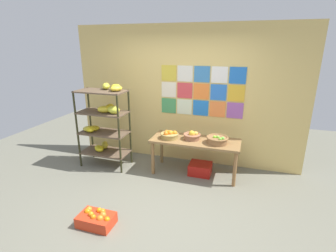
{
  "coord_description": "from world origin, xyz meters",
  "views": [
    {
      "loc": [
        1.18,
        -3.02,
        2.29
      ],
      "look_at": [
        -0.11,
        1.01,
        0.92
      ],
      "focal_mm": 27.07,
      "sensor_mm": 36.0,
      "label": 1
    }
  ],
  "objects_px": {
    "display_table": "(195,144)",
    "fruit_basket_back_left": "(217,140)",
    "produce_crate_under_table": "(200,169)",
    "fruit_basket_left": "(192,136)",
    "banana_shelf_unit": "(104,120)",
    "fruit_basket_centre": "(170,135)",
    "orange_crate_foreground": "(96,219)"
  },
  "relations": [
    {
      "from": "fruit_basket_back_left",
      "to": "produce_crate_under_table",
      "type": "distance_m",
      "value": 0.69
    },
    {
      "from": "fruit_basket_back_left",
      "to": "orange_crate_foreground",
      "type": "xyz_separation_m",
      "value": [
        -1.33,
        -1.74,
        -0.64
      ]
    },
    {
      "from": "produce_crate_under_table",
      "to": "orange_crate_foreground",
      "type": "height_order",
      "value": "same"
    },
    {
      "from": "fruit_basket_back_left",
      "to": "banana_shelf_unit",
      "type": "bearing_deg",
      "value": -176.91
    },
    {
      "from": "banana_shelf_unit",
      "to": "orange_crate_foreground",
      "type": "relative_size",
      "value": 3.43
    },
    {
      "from": "display_table",
      "to": "fruit_basket_back_left",
      "type": "xyz_separation_m",
      "value": [
        0.39,
        -0.05,
        0.15
      ]
    },
    {
      "from": "produce_crate_under_table",
      "to": "fruit_basket_back_left",
      "type": "bearing_deg",
      "value": -12.02
    },
    {
      "from": "banana_shelf_unit",
      "to": "display_table",
      "type": "xyz_separation_m",
      "value": [
        1.74,
        0.17,
        -0.35
      ]
    },
    {
      "from": "display_table",
      "to": "fruit_basket_left",
      "type": "xyz_separation_m",
      "value": [
        -0.07,
        0.02,
        0.15
      ]
    },
    {
      "from": "orange_crate_foreground",
      "to": "fruit_basket_left",
      "type": "bearing_deg",
      "value": 64.26
    },
    {
      "from": "banana_shelf_unit",
      "to": "fruit_basket_centre",
      "type": "distance_m",
      "value": 1.29
    },
    {
      "from": "fruit_basket_back_left",
      "to": "orange_crate_foreground",
      "type": "bearing_deg",
      "value": -127.39
    },
    {
      "from": "banana_shelf_unit",
      "to": "fruit_basket_back_left",
      "type": "height_order",
      "value": "banana_shelf_unit"
    },
    {
      "from": "fruit_basket_left",
      "to": "orange_crate_foreground",
      "type": "height_order",
      "value": "fruit_basket_left"
    },
    {
      "from": "fruit_basket_left",
      "to": "produce_crate_under_table",
      "type": "bearing_deg",
      "value": -3.24
    },
    {
      "from": "banana_shelf_unit",
      "to": "fruit_basket_back_left",
      "type": "xyz_separation_m",
      "value": [
        2.13,
        0.11,
        -0.2
      ]
    },
    {
      "from": "fruit_basket_back_left",
      "to": "produce_crate_under_table",
      "type": "height_order",
      "value": "fruit_basket_back_left"
    },
    {
      "from": "banana_shelf_unit",
      "to": "orange_crate_foreground",
      "type": "bearing_deg",
      "value": -63.85
    },
    {
      "from": "display_table",
      "to": "orange_crate_foreground",
      "type": "bearing_deg",
      "value": -117.66
    },
    {
      "from": "fruit_basket_back_left",
      "to": "orange_crate_foreground",
      "type": "distance_m",
      "value": 2.28
    },
    {
      "from": "fruit_basket_left",
      "to": "display_table",
      "type": "bearing_deg",
      "value": -16.06
    },
    {
      "from": "display_table",
      "to": "fruit_basket_back_left",
      "type": "bearing_deg",
      "value": -7.47
    },
    {
      "from": "produce_crate_under_table",
      "to": "orange_crate_foreground",
      "type": "xyz_separation_m",
      "value": [
        -1.05,
        -1.8,
        -0.01
      ]
    },
    {
      "from": "banana_shelf_unit",
      "to": "fruit_basket_centre",
      "type": "bearing_deg",
      "value": 4.82
    },
    {
      "from": "display_table",
      "to": "fruit_basket_left",
      "type": "distance_m",
      "value": 0.16
    },
    {
      "from": "display_table",
      "to": "produce_crate_under_table",
      "type": "xyz_separation_m",
      "value": [
        0.11,
        0.01,
        -0.48
      ]
    },
    {
      "from": "fruit_basket_centre",
      "to": "produce_crate_under_table",
      "type": "bearing_deg",
      "value": 6.76
    },
    {
      "from": "fruit_basket_back_left",
      "to": "fruit_basket_centre",
      "type": "distance_m",
      "value": 0.86
    },
    {
      "from": "fruit_basket_back_left",
      "to": "orange_crate_foreground",
      "type": "height_order",
      "value": "fruit_basket_back_left"
    },
    {
      "from": "display_table",
      "to": "fruit_basket_back_left",
      "type": "relative_size",
      "value": 4.21
    },
    {
      "from": "fruit_basket_left",
      "to": "orange_crate_foreground",
      "type": "distance_m",
      "value": 2.11
    },
    {
      "from": "banana_shelf_unit",
      "to": "fruit_basket_centre",
      "type": "xyz_separation_m",
      "value": [
        1.27,
        0.11,
        -0.2
      ]
    }
  ]
}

